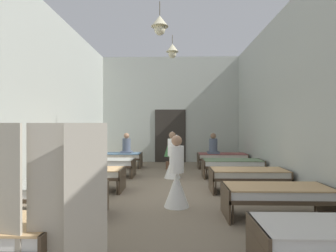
% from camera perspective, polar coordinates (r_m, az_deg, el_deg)
% --- Properties ---
extents(ground_plane, '(6.82, 11.62, 0.10)m').
position_cam_1_polar(ground_plane, '(7.06, -0.29, -14.01)').
color(ground_plane, '#7A6B56').
extents(room_shell, '(6.62, 11.22, 4.83)m').
position_cam_1_polar(room_shell, '(8.19, -0.02, 5.34)').
color(room_shell, '#B2B7AD').
rests_on(room_shell, ground).
extents(bed_left_row_1, '(1.90, 0.84, 0.57)m').
position_cam_1_polar(bed_left_row_1, '(5.58, -23.19, -12.69)').
color(bed_left_row_1, '#473828').
rests_on(bed_left_row_1, ground).
extents(bed_right_row_1, '(1.90, 0.84, 0.57)m').
position_cam_1_polar(bed_right_row_1, '(5.42, 21.99, -13.06)').
color(bed_right_row_1, '#473828').
rests_on(bed_right_row_1, ground).
extents(bed_left_row_2, '(1.90, 0.84, 0.57)m').
position_cam_1_polar(bed_left_row_2, '(7.31, -16.89, -9.61)').
color(bed_left_row_2, '#473828').
rests_on(bed_left_row_2, ground).
extents(bed_right_row_2, '(1.90, 0.84, 0.57)m').
position_cam_1_polar(bed_right_row_2, '(7.20, 16.59, -9.77)').
color(bed_right_row_2, '#473828').
rests_on(bed_right_row_2, ground).
extents(bed_left_row_3, '(1.90, 0.84, 0.57)m').
position_cam_1_polar(bed_left_row_3, '(9.11, -13.09, -7.67)').
color(bed_left_row_3, '#473828').
rests_on(bed_left_row_3, ground).
extents(bed_right_row_3, '(1.90, 0.84, 0.57)m').
position_cam_1_polar(bed_right_row_3, '(9.02, 13.41, -7.75)').
color(bed_right_row_3, '#473828').
rests_on(bed_right_row_3, ground).
extents(bed_left_row_4, '(1.90, 0.84, 0.57)m').
position_cam_1_polar(bed_left_row_4, '(10.95, -10.58, -6.36)').
color(bed_left_row_4, '#473828').
rests_on(bed_left_row_4, ground).
extents(bed_right_row_4, '(1.90, 0.84, 0.57)m').
position_cam_1_polar(bed_right_row_4, '(10.87, 11.32, -6.40)').
color(bed_right_row_4, '#473828').
rests_on(bed_right_row_4, ground).
extents(nurse_near_aisle, '(0.52, 0.52, 1.49)m').
position_cam_1_polar(nurse_near_aisle, '(8.65, 0.93, -7.48)').
color(nurse_near_aisle, white).
rests_on(nurse_near_aisle, ground).
extents(nurse_mid_aisle, '(0.52, 0.52, 1.49)m').
position_cam_1_polar(nurse_mid_aisle, '(5.68, 1.84, -11.52)').
color(nurse_mid_aisle, white).
rests_on(nurse_mid_aisle, ground).
extents(patient_seated_primary, '(0.44, 0.44, 0.80)m').
position_cam_1_polar(patient_seated_primary, '(10.86, -8.75, -4.13)').
color(patient_seated_primary, '#515B70').
rests_on(patient_seated_primary, bed_left_row_4).
extents(patient_seated_secondary, '(0.44, 0.44, 0.80)m').
position_cam_1_polar(patient_seated_secondary, '(10.71, 9.53, -4.19)').
color(patient_seated_secondary, '#515B70').
rests_on(patient_seated_secondary, bed_right_row_4).
extents(potted_plant, '(0.45, 0.45, 1.20)m').
position_cam_1_polar(potted_plant, '(10.40, 0.42, -5.15)').
color(potted_plant, brown).
rests_on(potted_plant, ground).
extents(privacy_screen, '(1.25, 0.18, 1.70)m').
position_cam_1_polar(privacy_screen, '(3.13, -24.38, -15.13)').
color(privacy_screen, '#BCB29E').
rests_on(privacy_screen, ground).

